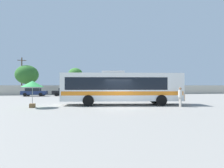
{
  "coord_description": "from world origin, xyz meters",
  "views": [
    {
      "loc": [
        -3.59,
        -16.44,
        1.92
      ],
      "look_at": [
        0.07,
        4.54,
        2.11
      ],
      "focal_mm": 30.0,
      "sensor_mm": 36.0,
      "label": 1
    }
  ],
  "objects_px": {
    "roadside_tree_midleft": "(75,74)",
    "roadside_tree_left": "(27,75)",
    "attendant_by_bus_door": "(180,96)",
    "utility_pole_near": "(22,75)",
    "vendor_umbrella_near_gate_green": "(32,85)",
    "parked_car_second_black": "(65,92)",
    "parked_car_third_white": "(104,91)",
    "coach_bus_white_orange": "(120,87)",
    "parked_car_leftmost_dark_blue": "(34,92)"
  },
  "relations": [
    {
      "from": "parked_car_third_white",
      "to": "roadside_tree_midleft",
      "type": "height_order",
      "value": "roadside_tree_midleft"
    },
    {
      "from": "attendant_by_bus_door",
      "to": "parked_car_third_white",
      "type": "distance_m",
      "value": 21.66
    },
    {
      "from": "utility_pole_near",
      "to": "roadside_tree_left",
      "type": "xyz_separation_m",
      "value": [
        0.94,
        0.49,
        0.14
      ]
    },
    {
      "from": "vendor_umbrella_near_gate_green",
      "to": "parked_car_third_white",
      "type": "distance_m",
      "value": 21.56
    },
    {
      "from": "coach_bus_white_orange",
      "to": "utility_pole_near",
      "type": "distance_m",
      "value": 30.34
    },
    {
      "from": "roadside_tree_left",
      "to": "attendant_by_bus_door",
      "type": "bearing_deg",
      "value": -54.25
    },
    {
      "from": "coach_bus_white_orange",
      "to": "parked_car_second_black",
      "type": "xyz_separation_m",
      "value": [
        -6.72,
        17.9,
        -1.02
      ]
    },
    {
      "from": "attendant_by_bus_door",
      "to": "parked_car_third_white",
      "type": "height_order",
      "value": "attendant_by_bus_door"
    },
    {
      "from": "coach_bus_white_orange",
      "to": "roadside_tree_midleft",
      "type": "distance_m",
      "value": 25.84
    },
    {
      "from": "coach_bus_white_orange",
      "to": "utility_pole_near",
      "type": "bearing_deg",
      "value": 123.09
    },
    {
      "from": "vendor_umbrella_near_gate_green",
      "to": "utility_pole_near",
      "type": "bearing_deg",
      "value": 107.65
    },
    {
      "from": "coach_bus_white_orange",
      "to": "attendant_by_bus_door",
      "type": "relative_size",
      "value": 6.8
    },
    {
      "from": "coach_bus_white_orange",
      "to": "attendant_by_bus_door",
      "type": "distance_m",
      "value": 5.71
    },
    {
      "from": "coach_bus_white_orange",
      "to": "parked_car_leftmost_dark_blue",
      "type": "distance_m",
      "value": 21.33
    },
    {
      "from": "parked_car_leftmost_dark_blue",
      "to": "roadside_tree_left",
      "type": "xyz_separation_m",
      "value": [
        -3.41,
        8.34,
        3.57
      ]
    },
    {
      "from": "roadside_tree_left",
      "to": "coach_bus_white_orange",
      "type": "bearing_deg",
      "value": -58.92
    },
    {
      "from": "utility_pole_near",
      "to": "roadside_tree_midleft",
      "type": "xyz_separation_m",
      "value": [
        11.55,
        -0.12,
        0.32
      ]
    },
    {
      "from": "parked_car_third_white",
      "to": "attendant_by_bus_door",
      "type": "bearing_deg",
      "value": -78.66
    },
    {
      "from": "attendant_by_bus_door",
      "to": "parked_car_second_black",
      "type": "xyz_separation_m",
      "value": [
        -11.68,
        20.6,
        -0.21
      ]
    },
    {
      "from": "vendor_umbrella_near_gate_green",
      "to": "parked_car_second_black",
      "type": "bearing_deg",
      "value": 85.86
    },
    {
      "from": "parked_car_leftmost_dark_blue",
      "to": "roadside_tree_midleft",
      "type": "distance_m",
      "value": 11.21
    },
    {
      "from": "attendant_by_bus_door",
      "to": "parked_car_leftmost_dark_blue",
      "type": "distance_m",
      "value": 26.48
    },
    {
      "from": "coach_bus_white_orange",
      "to": "parked_car_third_white",
      "type": "relative_size",
      "value": 2.87
    },
    {
      "from": "coach_bus_white_orange",
      "to": "vendor_umbrella_near_gate_green",
      "type": "bearing_deg",
      "value": -172.22
    },
    {
      "from": "attendant_by_bus_door",
      "to": "parked_car_third_white",
      "type": "relative_size",
      "value": 0.42
    },
    {
      "from": "parked_car_leftmost_dark_blue",
      "to": "parked_car_second_black",
      "type": "xyz_separation_m",
      "value": [
        5.44,
        0.41,
        0.0
      ]
    },
    {
      "from": "vendor_umbrella_near_gate_green",
      "to": "roadside_tree_midleft",
      "type": "relative_size",
      "value": 0.39
    },
    {
      "from": "attendant_by_bus_door",
      "to": "roadside_tree_midleft",
      "type": "xyz_separation_m",
      "value": [
        -9.92,
        27.91,
        3.54
      ]
    },
    {
      "from": "parked_car_leftmost_dark_blue",
      "to": "roadside_tree_midleft",
      "type": "bearing_deg",
      "value": 47.0
    },
    {
      "from": "parked_car_second_black",
      "to": "roadside_tree_left",
      "type": "distance_m",
      "value": 12.41
    },
    {
      "from": "roadside_tree_midleft",
      "to": "utility_pole_near",
      "type": "bearing_deg",
      "value": 179.39
    },
    {
      "from": "vendor_umbrella_near_gate_green",
      "to": "parked_car_third_white",
      "type": "height_order",
      "value": "vendor_umbrella_near_gate_green"
    },
    {
      "from": "parked_car_leftmost_dark_blue",
      "to": "utility_pole_near",
      "type": "distance_m",
      "value": 9.6
    },
    {
      "from": "parked_car_leftmost_dark_blue",
      "to": "parked_car_second_black",
      "type": "height_order",
      "value": "parked_car_second_black"
    },
    {
      "from": "parked_car_third_white",
      "to": "utility_pole_near",
      "type": "height_order",
      "value": "utility_pole_near"
    },
    {
      "from": "parked_car_leftmost_dark_blue",
      "to": "parked_car_third_white",
      "type": "relative_size",
      "value": 1.07
    },
    {
      "from": "attendant_by_bus_door",
      "to": "parked_car_leftmost_dark_blue",
      "type": "bearing_deg",
      "value": 130.31
    },
    {
      "from": "utility_pole_near",
      "to": "coach_bus_white_orange",
      "type": "bearing_deg",
      "value": -56.91
    },
    {
      "from": "coach_bus_white_orange",
      "to": "roadside_tree_midleft",
      "type": "relative_size",
      "value": 2.02
    },
    {
      "from": "attendant_by_bus_door",
      "to": "utility_pole_near",
      "type": "height_order",
      "value": "utility_pole_near"
    },
    {
      "from": "attendant_by_bus_door",
      "to": "utility_pole_near",
      "type": "distance_m",
      "value": 35.46
    },
    {
      "from": "roadside_tree_midleft",
      "to": "roadside_tree_left",
      "type": "bearing_deg",
      "value": 176.68
    },
    {
      "from": "parked_car_second_black",
      "to": "parked_car_third_white",
      "type": "distance_m",
      "value": 7.45
    },
    {
      "from": "attendant_by_bus_door",
      "to": "roadside_tree_midleft",
      "type": "relative_size",
      "value": 0.3
    },
    {
      "from": "parked_car_second_black",
      "to": "utility_pole_near",
      "type": "xyz_separation_m",
      "value": [
        -9.79,
        7.44,
        3.43
      ]
    },
    {
      "from": "utility_pole_near",
      "to": "roadside_tree_left",
      "type": "height_order",
      "value": "utility_pole_near"
    },
    {
      "from": "parked_car_second_black",
      "to": "roadside_tree_left",
      "type": "height_order",
      "value": "roadside_tree_left"
    },
    {
      "from": "attendant_by_bus_door",
      "to": "roadside_tree_left",
      "type": "height_order",
      "value": "roadside_tree_left"
    },
    {
      "from": "attendant_by_bus_door",
      "to": "utility_pole_near",
      "type": "bearing_deg",
      "value": 127.45
    },
    {
      "from": "utility_pole_near",
      "to": "roadside_tree_left",
      "type": "bearing_deg",
      "value": 27.63
    }
  ]
}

